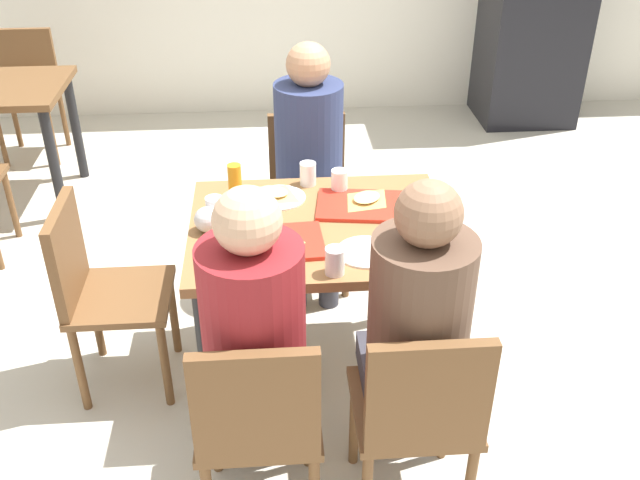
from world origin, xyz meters
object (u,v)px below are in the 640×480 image
(person_in_brown_jacket, at_px, (416,323))
(plastic_cup_d, at_px, (339,181))
(tray_red_near, at_px, (275,243))
(chair_far_side, at_px, (308,187))
(plastic_cup_b, at_px, (335,261))
(background_chair_far, at_px, (28,84))
(plastic_cup_c, at_px, (215,209))
(pizza_slice_c, at_px, (273,193))
(paper_plate_center, at_px, (279,198))
(person_far_side, at_px, (309,154))
(chair_near_left, at_px, (258,420))
(plastic_cup_a, at_px, (308,174))
(main_table, at_px, (320,247))
(chair_near_right, at_px, (419,411))
(tray_red_far, at_px, (361,206))
(pizza_slice_b, at_px, (367,199))
(paper_plate_near_edge, at_px, (366,252))
(chair_left_end, at_px, (98,285))
(person_in_red, at_px, (254,330))
(soda_can, at_px, (430,204))
(condiment_bottle, at_px, (235,183))
(pizza_slice_a, at_px, (272,242))
(foil_bundle, at_px, (207,220))

(person_in_brown_jacket, bearing_deg, plastic_cup_d, 99.51)
(tray_red_near, bearing_deg, chair_far_side, 79.15)
(tray_red_near, relative_size, plastic_cup_b, 3.60)
(chair_far_side, relative_size, background_chair_far, 1.00)
(plastic_cup_c, bearing_deg, pizza_slice_c, 38.48)
(chair_far_side, bearing_deg, paper_plate_center, -105.12)
(chair_far_side, distance_m, person_far_side, 0.28)
(chair_near_left, relative_size, tray_red_near, 2.36)
(chair_far_side, distance_m, plastic_cup_a, 0.53)
(person_in_brown_jacket, bearing_deg, main_table, 111.44)
(chair_near_right, bearing_deg, chair_near_left, 180.00)
(chair_near_right, xyz_separation_m, plastic_cup_a, (-0.28, 1.14, 0.29))
(main_table, bearing_deg, person_far_side, 90.00)
(plastic_cup_a, relative_size, background_chair_far, 0.12)
(person_in_brown_jacket, bearing_deg, chair_far_side, 100.05)
(tray_red_far, distance_m, plastic_cup_a, 0.31)
(plastic_cup_c, distance_m, background_chair_far, 2.82)
(person_far_side, xyz_separation_m, tray_red_far, (0.18, -0.53, 0.01))
(main_table, height_order, chair_near_right, chair_near_right)
(chair_near_left, height_order, pizza_slice_b, chair_near_left)
(paper_plate_near_edge, xyz_separation_m, background_chair_far, (-1.98, 2.70, -0.25))
(main_table, xyz_separation_m, chair_near_left, (-0.26, -0.79, -0.14))
(chair_left_end, relative_size, paper_plate_near_edge, 3.86)
(pizza_slice_b, bearing_deg, plastic_cup_b, -109.75)
(person_in_red, distance_m, tray_red_far, 0.89)
(chair_near_left, bearing_deg, plastic_cup_d, 71.27)
(paper_plate_center, distance_m, soda_can, 0.62)
(chair_near_right, height_order, condiment_bottle, condiment_bottle)
(chair_left_end, xyz_separation_m, paper_plate_near_edge, (1.05, -0.22, 0.25))
(chair_near_left, bearing_deg, plastic_cup_c, 100.20)
(main_table, bearing_deg, plastic_cup_b, -85.77)
(chair_far_side, bearing_deg, background_chair_far, 137.19)
(pizza_slice_c, xyz_separation_m, condiment_bottle, (-0.15, -0.02, 0.06))
(chair_left_end, bearing_deg, chair_near_right, -34.50)
(chair_near_left, distance_m, tray_red_near, 0.70)
(tray_red_far, distance_m, pizza_slice_a, 0.46)
(paper_plate_near_edge, height_order, pizza_slice_b, pizza_slice_b)
(plastic_cup_d, bearing_deg, chair_far_side, 100.99)
(pizza_slice_c, height_order, foil_bundle, foil_bundle)
(chair_left_end, bearing_deg, person_in_red, -45.49)
(tray_red_near, relative_size, soda_can, 2.95)
(person_in_brown_jacket, distance_m, paper_plate_near_edge, 0.44)
(person_in_red, height_order, pizza_slice_a, person_in_red)
(chair_near_left, relative_size, background_chair_far, 1.00)
(chair_near_right, height_order, plastic_cup_d, chair_near_right)
(person_in_red, distance_m, person_in_brown_jacket, 0.51)
(soda_can, relative_size, foil_bundle, 1.22)
(main_table, bearing_deg, soda_can, 2.68)
(person_in_red, relative_size, paper_plate_near_edge, 5.72)
(chair_near_left, height_order, soda_can, soda_can)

